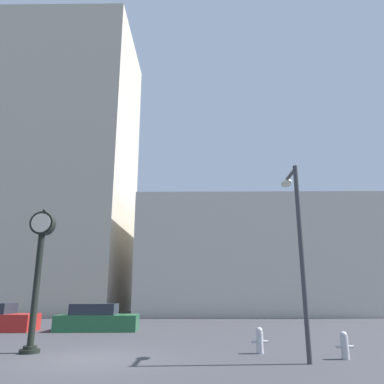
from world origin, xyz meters
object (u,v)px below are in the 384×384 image
street_clock (39,262)px  street_lamp_right (296,227)px  fire_hydrant_far (260,340)px  fire_hydrant_near (344,345)px  car_green (97,319)px

street_clock → street_lamp_right: 8.58m
fire_hydrant_far → fire_hydrant_near: bearing=-24.0°
street_clock → fire_hydrant_far: (7.36, 0.01, -2.47)m
car_green → fire_hydrant_far: 10.10m
street_clock → car_green: (0.27, 7.19, -2.32)m
street_clock → fire_hydrant_far: street_clock is taller
car_green → fire_hydrant_near: car_green is taller
fire_hydrant_near → street_lamp_right: bearing=-164.2°
fire_hydrant_far → street_lamp_right: bearing=-52.8°
fire_hydrant_far → street_lamp_right: (1.05, -1.38, 3.42)m
car_green → fire_hydrant_near: size_ratio=5.37×
street_clock → fire_hydrant_near: 10.04m
car_green → street_clock: bearing=-95.1°
street_clock → car_green: street_clock is taller
street_lamp_right → fire_hydrant_far: bearing=127.2°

